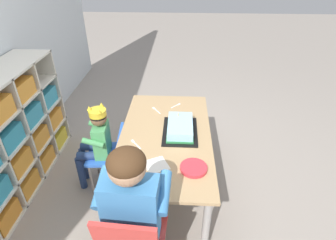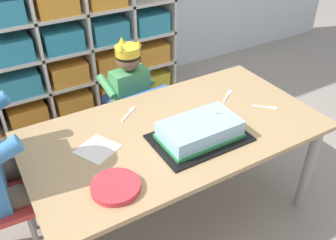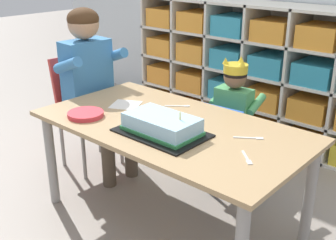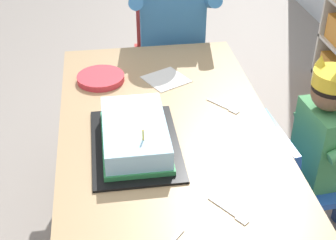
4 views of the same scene
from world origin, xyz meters
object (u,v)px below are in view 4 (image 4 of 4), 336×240
object	(u,v)px
classroom_chair_blue	(299,176)
fork_scattered_mid_table	(230,212)
fork_near_child_seat	(225,107)
classroom_chair_adult_side	(171,48)
activity_table	(169,150)
adult_helper_seated	(173,20)
paper_plate_stack	(101,78)
birthday_cake_on_tray	(135,136)
child_with_crown	(331,138)

from	to	relation	value
classroom_chair_blue	fork_scattered_mid_table	bearing A→B (deg)	130.06
classroom_chair_blue	fork_scattered_mid_table	size ratio (longest dim) A/B	4.68
fork_near_child_seat	fork_scattered_mid_table	xyz separation A→B (m)	(0.52, -0.11, 0.00)
classroom_chair_adult_side	fork_near_child_seat	world-z (taller)	classroom_chair_adult_side
activity_table	classroom_chair_adult_side	bearing A→B (deg)	171.04
adult_helper_seated	paper_plate_stack	distance (m)	0.51
classroom_chair_adult_side	paper_plate_stack	bearing A→B (deg)	-122.71
classroom_chair_adult_side	adult_helper_seated	xyz separation A→B (m)	(0.12, -0.01, 0.20)
classroom_chair_blue	paper_plate_stack	world-z (taller)	paper_plate_stack
birthday_cake_on_tray	fork_scattered_mid_table	xyz separation A→B (m)	(0.34, 0.23, -0.04)
adult_helper_seated	child_with_crown	bearing A→B (deg)	-56.49
classroom_chair_blue	birthday_cake_on_tray	bearing A→B (deg)	87.79
classroom_chair_adult_side	birthday_cake_on_tray	xyz separation A→B (m)	(0.93, -0.26, 0.15)
classroom_chair_adult_side	paper_plate_stack	world-z (taller)	classroom_chair_adult_side
fork_scattered_mid_table	fork_near_child_seat	bearing A→B (deg)	-47.37
paper_plate_stack	fork_scattered_mid_table	xyz separation A→B (m)	(0.79, 0.33, -0.01)
child_with_crown	adult_helper_seated	bearing A→B (deg)	25.37
adult_helper_seated	paper_plate_stack	bearing A→B (deg)	-129.99
classroom_chair_blue	classroom_chair_adult_side	bearing A→B (deg)	16.16
fork_near_child_seat	fork_scattered_mid_table	distance (m)	0.54
paper_plate_stack	fork_near_child_seat	world-z (taller)	paper_plate_stack
classroom_chair_adult_side	fork_near_child_seat	bearing A→B (deg)	-79.95
child_with_crown	birthday_cake_on_tray	xyz separation A→B (m)	(0.03, -0.70, 0.11)
adult_helper_seated	fork_scattered_mid_table	world-z (taller)	adult_helper_seated
child_with_crown	classroom_chair_adult_side	bearing A→B (deg)	21.62
fork_near_child_seat	child_with_crown	bearing A→B (deg)	-151.71
fork_near_child_seat	paper_plate_stack	bearing A→B (deg)	20.45
paper_plate_stack	activity_table	bearing A→B (deg)	28.60
activity_table	child_with_crown	xyz separation A→B (m)	(0.02, 0.58, 0.00)
activity_table	child_with_crown	distance (m)	0.58
child_with_crown	classroom_chair_adult_side	distance (m)	1.00
classroom_chair_blue	child_with_crown	bearing A→B (deg)	-90.47
birthday_cake_on_tray	fork_near_child_seat	bearing A→B (deg)	118.27
classroom_chair_blue	paper_plate_stack	bearing A→B (deg)	54.30
classroom_chair_blue	birthday_cake_on_tray	world-z (taller)	birthday_cake_on_tray
classroom_chair_blue	activity_table	bearing A→B (deg)	82.43
child_with_crown	fork_scattered_mid_table	distance (m)	0.60
classroom_chair_blue	adult_helper_seated	distance (m)	0.91
child_with_crown	fork_scattered_mid_table	xyz separation A→B (m)	(0.37, -0.47, 0.07)
child_with_crown	adult_helper_seated	xyz separation A→B (m)	(-0.78, -0.45, 0.16)
adult_helper_seated	fork_near_child_seat	distance (m)	0.64
birthday_cake_on_tray	paper_plate_stack	world-z (taller)	birthday_cake_on_tray
paper_plate_stack	fork_near_child_seat	size ratio (longest dim) A/B	1.58
child_with_crown	paper_plate_stack	bearing A→B (deg)	57.96
classroom_chair_blue	classroom_chair_adult_side	xyz separation A→B (m)	(-0.90, -0.34, 0.12)
child_with_crown	fork_near_child_seat	world-z (taller)	child_with_crown
paper_plate_stack	fork_near_child_seat	distance (m)	0.51
activity_table	classroom_chair_adult_side	size ratio (longest dim) A/B	1.86
paper_plate_stack	fork_scattered_mid_table	bearing A→B (deg)	22.62
activity_table	paper_plate_stack	distance (m)	0.46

